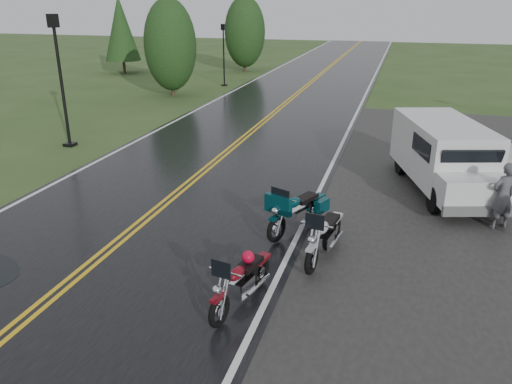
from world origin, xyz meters
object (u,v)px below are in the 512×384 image
Objects in this scene: motorcycle_teal at (277,219)px; motorcycle_red at (219,299)px; motorcycle_silver at (312,248)px; lamp_post_near_left at (61,82)px; van_white at (438,177)px; person_at_van at (503,197)px; lamp_post_far_left at (224,55)px.

motorcycle_red is at bearing -68.97° from motorcycle_teal.
motorcycle_teal is 1.52m from motorcycle_silver.
lamp_post_near_left is (-10.32, 6.75, 1.74)m from motorcycle_silver.
van_white is (2.44, 3.94, 0.37)m from motorcycle_silver.
motorcycle_teal is 1.02× the size of motorcycle_silver.
motorcycle_red is 7.03m from van_white.
lamp_post_far_left is at bearing -82.81° from person_at_van.
motorcycle_teal reaches higher than motorcycle_silver.
motorcycle_teal reaches higher than motorcycle_red.
van_white is at bearing -12.40° from lamp_post_near_left.
motorcycle_silver reaches higher than motorcycle_red.
person_at_van is at bearing -53.45° from lamp_post_far_left.
person_at_van reaches higher than motorcycle_teal.
motorcycle_teal is 21.94m from lamp_post_far_left.
motorcycle_teal is at bearing 99.34° from motorcycle_red.
van_white is 3.08× the size of person_at_van.
lamp_post_far_left is (-8.29, 23.44, 1.30)m from motorcycle_red.
person_at_van is (1.43, -0.53, -0.17)m from van_white.
van_white reaches higher than person_at_van.
motorcycle_teal is at bearing -67.33° from lamp_post_far_left.
lamp_post_near_left reaches higher than motorcycle_silver.
lamp_post_far_left reaches higher than van_white.
lamp_post_near_left is at bearing 172.81° from motorcycle_teal.
motorcycle_teal is 0.42× the size of van_white.
lamp_post_near_left is at bearing 155.87° from motorcycle_silver.
lamp_post_far_left is at bearing 121.58° from motorcycle_red.
motorcycle_silver is at bearing 12.00° from person_at_van.
motorcycle_teal is 5.37m from person_at_van.
person_at_van is at bearing -13.25° from lamp_post_near_left.
person_at_van is 0.34× the size of lamp_post_near_left.
motorcycle_red is 0.52× the size of lamp_post_far_left.
van_white is at bearing 71.29° from motorcycle_red.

